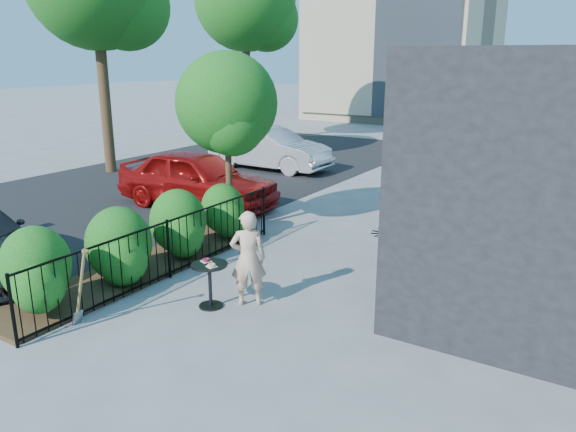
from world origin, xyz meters
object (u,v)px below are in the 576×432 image
Objects in this scene: patio_tree at (228,110)px; car_red at (197,179)px; cafe_table at (210,277)px; shovel at (80,291)px; woman at (248,258)px; car_silver at (270,149)px; street_tree_far at (246,6)px.

patio_tree reaches higher than car_red.
cafe_table is 1.93m from shovel.
woman is 6.33m from car_red.
woman reaches higher than car_red.
car_red is at bearing -166.15° from car_silver.
shovel is 6.90m from car_red.
street_tree_far is 5.27× the size of woman.
woman is 2.55m from shovel.
cafe_table is 0.50× the size of woman.
street_tree_far reaches higher than car_silver.
street_tree_far is 18.20m from woman.
patio_tree is 5.41m from shovel.
woman is at bearing -53.83° from street_tree_far.
woman is (2.61, -2.90, -1.98)m from patio_tree.
car_red is 5.43m from car_silver.
patio_tree is at bearing 101.46° from shovel.
cafe_table is 0.18× the size of car_red.
street_tree_far is 1.88× the size of car_silver.
street_tree_far reaches higher than woman.
woman reaches higher than car_silver.
shovel is at bearing 12.04° from woman.
car_red is at bearing -79.85° from woman.
cafe_table is at bearing -140.47° from car_red.
cafe_table is 0.61× the size of shovel.
street_tree_far reaches higher than patio_tree.
shovel is (8.68, -16.05, -5.36)m from street_tree_far.
shovel reaches higher than cafe_table.
car_red is (-2.12, 1.31, -2.01)m from patio_tree.
patio_tree is at bearing -86.24° from woman.
shovel is at bearing -78.54° from patio_tree.
woman is at bearing -147.30° from car_silver.
woman is 1.23× the size of shovel.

